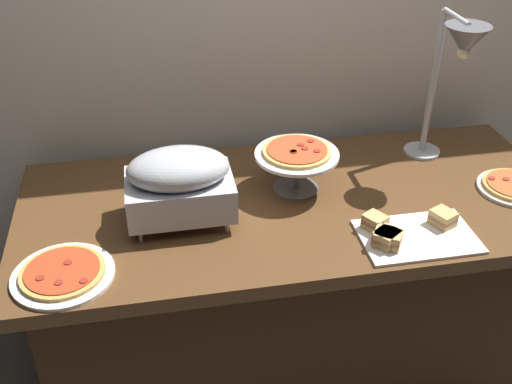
{
  "coord_description": "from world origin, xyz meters",
  "views": [
    {
      "loc": [
        -0.46,
        -1.71,
        1.93
      ],
      "look_at": [
        -0.14,
        0.0,
        0.81
      ],
      "focal_mm": 43.03,
      "sensor_mm": 36.0,
      "label": 1
    }
  ],
  "objects": [
    {
      "name": "chafing_dish",
      "position": [
        -0.4,
        -0.05,
        0.91
      ],
      "size": [
        0.34,
        0.23,
        0.26
      ],
      "color": "#B7BABF",
      "rests_on": "buffet_table"
    },
    {
      "name": "sandwich_platter",
      "position": [
        0.29,
        -0.28,
        0.78
      ],
      "size": [
        0.36,
        0.24,
        0.06
      ],
      "color": "white",
      "rests_on": "buffet_table"
    },
    {
      "name": "pizza_plate_center",
      "position": [
        -0.76,
        -0.27,
        0.77
      ],
      "size": [
        0.3,
        0.3,
        0.03
      ],
      "color": "white",
      "rests_on": "buffet_table"
    },
    {
      "name": "pizza_plate_raised_stand",
      "position": [
        0.02,
        0.07,
        0.89
      ],
      "size": [
        0.29,
        0.29,
        0.16
      ],
      "color": "#595B60",
      "rests_on": "buffet_table"
    },
    {
      "name": "sauce_cup_near",
      "position": [
        -0.27,
        0.16,
        0.78
      ],
      "size": [
        0.06,
        0.06,
        0.04
      ],
      "color": "black",
      "rests_on": "buffet_table"
    },
    {
      "name": "buffet_table",
      "position": [
        0.0,
        0.0,
        0.39
      ],
      "size": [
        1.9,
        0.84,
        0.76
      ],
      "color": "brown",
      "rests_on": "ground_plane"
    },
    {
      "name": "heat_lamp",
      "position": [
        0.57,
        0.1,
        1.21
      ],
      "size": [
        0.15,
        0.32,
        0.57
      ],
      "color": "#B7BABF",
      "rests_on": "buffet_table"
    },
    {
      "name": "ground_plane",
      "position": [
        0.0,
        0.0,
        0.0
      ],
      "size": [
        8.0,
        8.0,
        0.0
      ],
      "primitive_type": "plane",
      "color": "#4C443D"
    },
    {
      "name": "back_wall",
      "position": [
        0.0,
        0.5,
        1.2
      ],
      "size": [
        4.4,
        0.04,
        2.4
      ],
      "primitive_type": "cube",
      "color": "beige",
      "rests_on": "ground_plane"
    }
  ]
}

